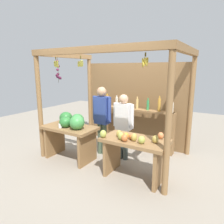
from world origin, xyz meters
name	(u,v)px	position (x,y,z in m)	size (l,w,h in m)	color
ground_plane	(116,155)	(0.00, 0.00, 0.00)	(12.00, 12.00, 0.00)	gray
market_stall	(125,95)	(-0.01, 0.41, 1.37)	(2.94, 1.92, 2.35)	olive
fruit_counter_left	(71,128)	(-0.76, -0.66, 0.69)	(1.19, 0.69, 1.04)	olive
fruit_counter_right	(134,149)	(0.77, -0.69, 0.56)	(1.19, 0.64, 0.88)	olive
bottle_shelf_unit	(136,117)	(0.19, 0.68, 0.79)	(1.89, 0.22, 1.36)	olive
vendor_man	(102,115)	(-0.32, -0.10, 0.94)	(0.48, 0.21, 1.58)	#4E6049
vendor_woman	(123,122)	(0.23, -0.10, 0.85)	(0.48, 0.20, 1.44)	#3C4844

